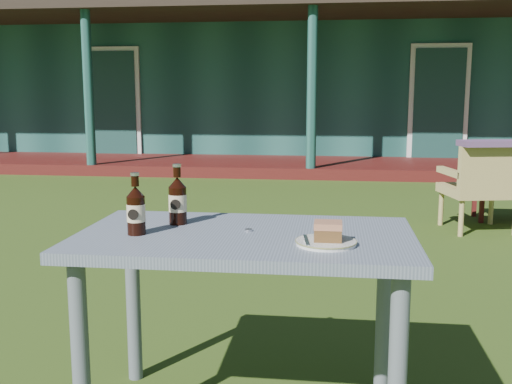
# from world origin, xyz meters

# --- Properties ---
(ground) EXTENTS (80.00, 80.00, 0.00)m
(ground) POSITION_xyz_m (0.00, 0.00, 0.00)
(ground) COLOR #334916
(pavilion) EXTENTS (15.80, 8.30, 3.45)m
(pavilion) POSITION_xyz_m (-0.00, 9.39, 1.61)
(pavilion) COLOR #1C4B44
(pavilion) RESTS_ON ground
(cafe_table) EXTENTS (1.20, 0.70, 0.72)m
(cafe_table) POSITION_xyz_m (0.00, -1.60, 0.62)
(cafe_table) COLOR slate
(cafe_table) RESTS_ON ground
(plate) EXTENTS (0.20, 0.20, 0.01)m
(plate) POSITION_xyz_m (0.29, -1.73, 0.73)
(plate) COLOR silver
(plate) RESTS_ON cafe_table
(cake_slice) EXTENTS (0.09, 0.09, 0.06)m
(cake_slice) POSITION_xyz_m (0.29, -1.72, 0.77)
(cake_slice) COLOR #55381B
(cake_slice) RESTS_ON plate
(fork) EXTENTS (0.03, 0.14, 0.00)m
(fork) POSITION_xyz_m (0.22, -1.74, 0.74)
(fork) COLOR silver
(fork) RESTS_ON plate
(cola_bottle_near) EXTENTS (0.07, 0.07, 0.23)m
(cola_bottle_near) POSITION_xyz_m (-0.28, -1.48, 0.81)
(cola_bottle_near) COLOR black
(cola_bottle_near) RESTS_ON cafe_table
(cola_bottle_far) EXTENTS (0.07, 0.07, 0.22)m
(cola_bottle_far) POSITION_xyz_m (-0.38, -1.67, 0.81)
(cola_bottle_far) COLOR black
(cola_bottle_far) RESTS_ON cafe_table
(bottle_cap) EXTENTS (0.03, 0.03, 0.01)m
(bottle_cap) POSITION_xyz_m (0.01, -1.57, 0.72)
(bottle_cap) COLOR silver
(bottle_cap) RESTS_ON cafe_table
(armchair_left) EXTENTS (0.67, 0.64, 0.77)m
(armchair_left) POSITION_xyz_m (1.61, 1.71, 0.43)
(armchair_left) COLOR tan
(armchair_left) RESTS_ON ground
(floral_throw) EXTENTS (0.60, 0.33, 0.05)m
(floral_throw) POSITION_xyz_m (1.64, 1.56, 0.80)
(floral_throw) COLOR #5C3E64
(floral_throw) RESTS_ON armchair_left
(side_table) EXTENTS (0.60, 0.40, 0.40)m
(side_table) POSITION_xyz_m (1.96, 2.26, 0.34)
(side_table) COLOR #491411
(side_table) RESTS_ON ground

